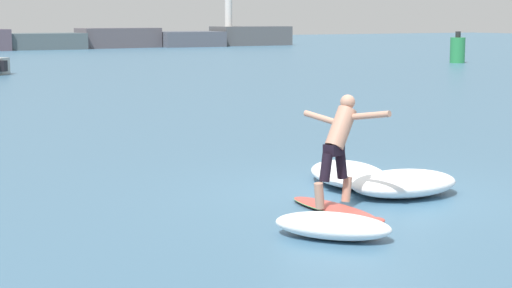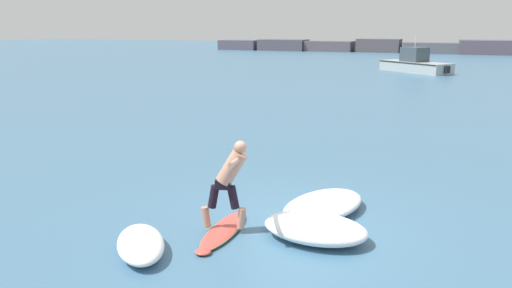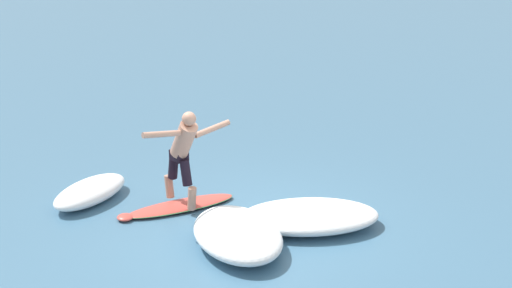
# 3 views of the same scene
# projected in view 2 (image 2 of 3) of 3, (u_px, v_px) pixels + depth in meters

# --- Properties ---
(ground_plane) EXTENTS (200.00, 200.00, 0.00)m
(ground_plane) POSITION_uv_depth(u_px,v_px,m) (292.00, 227.00, 9.05)
(ground_plane) COLOR #416B8A
(rock_jetty_breakwater) EXTENTS (67.84, 5.10, 4.65)m
(rock_jetty_breakwater) POSITION_uv_depth(u_px,v_px,m) (478.00, 48.00, 63.16)
(rock_jetty_breakwater) COLOR #534D5B
(rock_jetty_breakwater) RESTS_ON ground
(surfboard) EXTENTS (0.61, 1.96, 0.23)m
(surfboard) POSITION_uv_depth(u_px,v_px,m) (223.00, 231.00, 8.76)
(surfboard) COLOR #D54D42
(surfboard) RESTS_ON ground
(surfer) EXTENTS (0.91, 1.51, 1.58)m
(surfer) POSITION_uv_depth(u_px,v_px,m) (230.00, 177.00, 8.55)
(surfer) COLOR tan
(surfer) RESTS_ON surfboard
(fishing_boat_near_jetty) EXTENTS (6.14, 5.60, 2.80)m
(fishing_boat_near_jetty) POSITION_uv_depth(u_px,v_px,m) (413.00, 64.00, 38.87)
(fishing_boat_near_jetty) COLOR #A2ADAB
(fishing_boat_near_jetty) RESTS_ON ground
(wave_foam_at_tail) EXTENTS (1.79, 2.37, 0.33)m
(wave_foam_at_tail) POSITION_uv_depth(u_px,v_px,m) (323.00, 205.00, 9.65)
(wave_foam_at_tail) COLOR white
(wave_foam_at_tail) RESTS_ON ground
(wave_foam_at_nose) EXTENTS (1.52, 1.65, 0.32)m
(wave_foam_at_nose) POSITION_uv_depth(u_px,v_px,m) (141.00, 244.00, 7.96)
(wave_foam_at_nose) COLOR white
(wave_foam_at_nose) RESTS_ON ground
(wave_foam_beside) EXTENTS (1.88, 1.29, 0.40)m
(wave_foam_beside) POSITION_uv_depth(u_px,v_px,m) (315.00, 228.00, 8.48)
(wave_foam_beside) COLOR white
(wave_foam_beside) RESTS_ON ground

